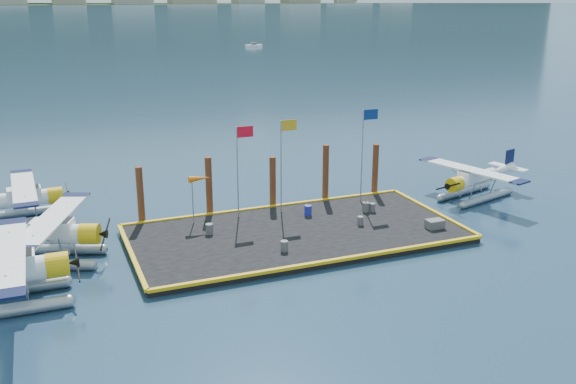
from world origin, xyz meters
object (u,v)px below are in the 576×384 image
at_px(drum_0, 209,229).
at_px(flagpole_blue, 365,142).
at_px(drum_2, 366,207).
at_px(crate, 435,224).
at_px(seaplane_d, 473,181).
at_px(flagpole_red, 240,158).
at_px(flagpole_yellow, 284,152).
at_px(drum_1, 360,221).
at_px(piling_0, 141,197).
at_px(seaplane_b, 46,237).
at_px(piling_3, 326,175).
at_px(drum_3, 284,246).
at_px(seaplane_c, 19,202).
at_px(piling_1, 209,188).
at_px(windsock, 199,180).
at_px(drum_5, 308,210).
at_px(piling_2, 273,184).
at_px(drum_4, 372,207).
at_px(piling_4, 375,171).
at_px(seaplane_a, 1,276).

distance_m(drum_0, flagpole_blue, 12.63).
height_order(drum_2, flagpole_blue, flagpole_blue).
bearing_deg(crate, drum_0, 162.48).
distance_m(seaplane_d, flagpole_red, 17.59).
bearing_deg(flagpole_red, flagpole_yellow, 0.00).
height_order(seaplane_d, flagpole_yellow, flagpole_yellow).
relative_size(drum_1, piling_0, 0.14).
bearing_deg(seaplane_b, flagpole_red, 121.79).
height_order(crate, piling_3, piling_3).
height_order(drum_1, drum_3, drum_3).
height_order(seaplane_c, flagpole_red, flagpole_red).
bearing_deg(flagpole_yellow, piling_3, 22.85).
distance_m(drum_2, piling_1, 10.53).
bearing_deg(windsock, piling_1, 57.34).
xyz_separation_m(drum_5, piling_2, (-1.36, 2.98, 1.16)).
bearing_deg(windsock, crate, -26.08).
relative_size(drum_4, flagpole_yellow, 0.09).
bearing_deg(windsock, piling_3, 9.53).
bearing_deg(flagpole_red, windsock, 180.00).
relative_size(drum_0, drum_5, 0.94).
bearing_deg(flagpole_yellow, drum_3, -111.29).
distance_m(seaplane_d, windsock, 20.14).
distance_m(seaplane_c, drum_0, 13.23).
bearing_deg(seaplane_b, drum_0, 110.88).
bearing_deg(piling_2, piling_4, 0.00).
height_order(seaplane_c, crate, seaplane_c).
bearing_deg(flagpole_blue, drum_5, -164.10).
height_order(windsock, piling_4, piling_4).
distance_m(crate, piling_4, 8.22).
relative_size(seaplane_d, piling_3, 2.01).
relative_size(flagpole_red, piling_4, 1.50).
relative_size(drum_1, piling_2, 0.14).
relative_size(seaplane_a, windsock, 3.27).
xyz_separation_m(drum_4, crate, (2.07, -4.25, -0.01)).
xyz_separation_m(drum_4, flagpole_yellow, (-5.49, 2.25, 3.83)).
distance_m(flagpole_red, piling_0, 6.84).
height_order(seaplane_c, piling_0, piling_0).
relative_size(windsock, piling_4, 0.78).
xyz_separation_m(drum_2, flagpole_yellow, (-5.05, 2.14, 3.79)).
height_order(seaplane_b, flagpole_red, flagpole_red).
bearing_deg(piling_4, seaplane_d, -25.21).
relative_size(drum_1, flagpole_red, 0.09).
bearing_deg(piling_3, piling_0, 180.00).
bearing_deg(drum_0, flagpole_blue, 11.02).
xyz_separation_m(piling_2, piling_3, (4.00, 0.00, 0.25)).
bearing_deg(seaplane_d, seaplane_a, 83.77).
relative_size(drum_0, windsock, 0.21).
bearing_deg(drum_2, piling_3, 108.45).
relative_size(seaplane_b, piling_3, 2.22).
height_order(drum_0, piling_0, piling_0).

